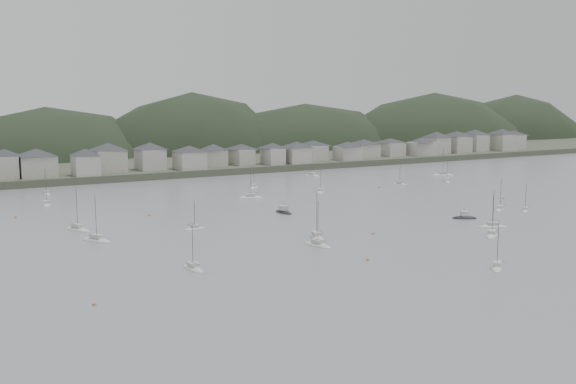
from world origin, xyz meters
TOP-DOWN VIEW (x-y plane):
  - ground at (0.00, 0.00)m, footprint 900.00×900.00m
  - far_shore_land at (0.00, 295.00)m, footprint 900.00×250.00m
  - forested_ridge at (4.83, 269.40)m, footprint 851.55×103.94m
  - waterfront_town at (50.59, 183.34)m, footprint 451.48×28.46m
  - sailboat_lead at (31.07, 104.38)m, footprint 7.01×7.70m
  - moored_fleet at (4.05, 73.49)m, footprint 257.65×177.30m
  - motor_launch_near at (37.48, 39.42)m, footprint 7.37×5.87m
  - motor_launch_far at (-2.31, 73.70)m, footprint 3.28×7.79m
  - mooring_buoys at (-9.36, 60.23)m, footprint 151.64×94.47m

SIDE VIEW (x-z plane):
  - forested_ridge at x=4.83m, z-range -62.57..40.00m
  - ground at x=0.00m, z-range 0.00..0.00m
  - mooring_buoys at x=-9.36m, z-range -0.20..0.50m
  - moored_fleet at x=4.05m, z-range -6.44..6.79m
  - sailboat_lead at x=31.07m, z-range -5.24..5.59m
  - motor_launch_far at x=-2.31m, z-range -1.62..2.21m
  - motor_launch_near at x=37.48m, z-range -1.56..2.15m
  - far_shore_land at x=0.00m, z-range 0.00..3.00m
  - waterfront_town at x=50.59m, z-range 2.20..15.12m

